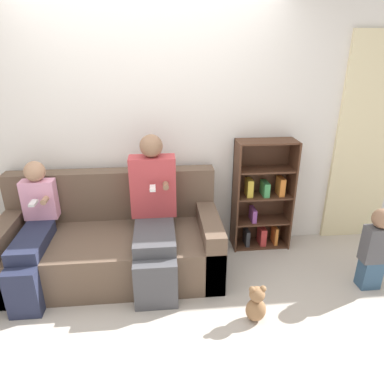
% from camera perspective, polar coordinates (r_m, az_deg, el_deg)
% --- Properties ---
extents(ground_plane, '(14.00, 14.00, 0.00)m').
position_cam_1_polar(ground_plane, '(3.05, -6.16, -18.32)').
color(ground_plane, '#BCB2A8').
extents(back_wall, '(10.00, 0.06, 2.55)m').
position_cam_1_polar(back_wall, '(3.43, -7.06, 10.43)').
color(back_wall, silver).
rests_on(back_wall, ground_plane).
extents(curtain_panel, '(0.66, 0.04, 2.17)m').
position_cam_1_polar(curtain_panel, '(4.05, 26.96, 7.29)').
color(curtain_panel, beige).
rests_on(curtain_panel, ground_plane).
extents(couch, '(2.01, 0.92, 0.91)m').
position_cam_1_polar(couch, '(3.37, -13.14, -8.23)').
color(couch, brown).
rests_on(couch, ground_plane).
extents(adult_seated, '(0.42, 0.84, 1.30)m').
position_cam_1_polar(adult_seated, '(3.08, -6.40, -3.13)').
color(adult_seated, '#47474C').
rests_on(adult_seated, ground_plane).
extents(child_seated, '(0.30, 0.86, 1.08)m').
position_cam_1_polar(child_seated, '(3.27, -25.01, -5.91)').
color(child_seated, '#232842').
rests_on(child_seated, ground_plane).
extents(toddler_standing, '(0.22, 0.17, 0.77)m').
position_cam_1_polar(toddler_standing, '(3.40, 28.26, -8.18)').
color(toddler_standing, '#335170').
rests_on(toddler_standing, ground_plane).
extents(bookshelf, '(0.60, 0.27, 1.17)m').
position_cam_1_polar(bookshelf, '(3.68, 11.52, -0.97)').
color(bookshelf, '#4C2D1E').
rests_on(bookshelf, ground_plane).
extents(teddy_bear, '(0.16, 0.13, 0.33)m').
position_cam_1_polar(teddy_bear, '(2.85, 10.65, -17.95)').
color(teddy_bear, '#936B47').
rests_on(teddy_bear, ground_plane).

